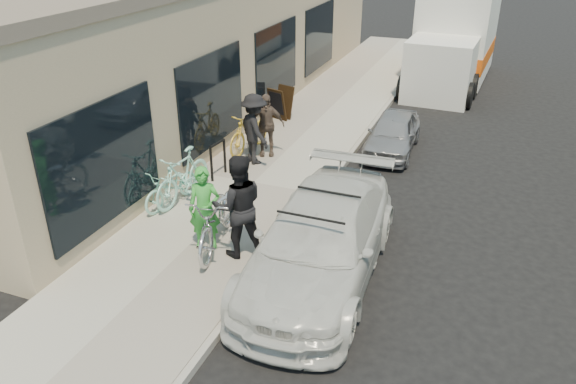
% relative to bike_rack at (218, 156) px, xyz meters
% --- Properties ---
extents(ground, '(120.00, 120.00, 0.00)m').
position_rel_bike_rack_xyz_m(ground, '(2.86, -3.00, -0.66)').
color(ground, black).
rests_on(ground, ground).
extents(sidewalk, '(3.00, 34.00, 0.15)m').
position_rel_bike_rack_xyz_m(sidewalk, '(0.86, 0.00, -0.58)').
color(sidewalk, '#A29F92').
rests_on(sidewalk, ground).
extents(curb, '(0.12, 34.00, 0.13)m').
position_rel_bike_rack_xyz_m(curb, '(2.41, 0.00, -0.59)').
color(curb, gray).
rests_on(curb, ground).
extents(storefront, '(3.60, 20.00, 4.22)m').
position_rel_bike_rack_xyz_m(storefront, '(-2.38, 4.99, 1.47)').
color(storefront, tan).
rests_on(storefront, ground).
extents(bike_rack, '(0.11, 0.59, 0.84)m').
position_rel_bike_rack_xyz_m(bike_rack, '(0.00, 0.00, 0.00)').
color(bike_rack, black).
rests_on(bike_rack, sidewalk).
extents(sandwich_board, '(0.72, 0.72, 0.93)m').
position_rel_bike_rack_xyz_m(sandwich_board, '(-0.18, 4.20, -0.03)').
color(sandwich_board, black).
rests_on(sandwich_board, sidewalk).
extents(sedan_white, '(2.16, 4.86, 1.43)m').
position_rel_bike_rack_xyz_m(sedan_white, '(3.31, -2.68, 0.04)').
color(sedan_white, silver).
rests_on(sedan_white, ground).
extents(sedan_silver, '(1.26, 2.93, 0.99)m').
position_rel_bike_rack_xyz_m(sedan_silver, '(3.29, 3.29, -0.16)').
color(sedan_silver, '#929297').
rests_on(sedan_silver, ground).
extents(moving_truck, '(2.62, 6.41, 3.10)m').
position_rel_bike_rack_xyz_m(moving_truck, '(3.85, 10.75, 0.72)').
color(moving_truck, white).
rests_on(moving_truck, ground).
extents(tandem_bike, '(1.16, 2.22, 1.11)m').
position_rel_bike_rack_xyz_m(tandem_bike, '(1.37, -2.62, 0.05)').
color(tandem_bike, '#B9B9BC').
rests_on(tandem_bike, sidewalk).
extents(woman_rider, '(0.65, 0.53, 1.55)m').
position_rel_bike_rack_xyz_m(woman_rider, '(1.20, -2.76, 0.27)').
color(woman_rider, green).
rests_on(woman_rider, sidewalk).
extents(man_standing, '(1.14, 1.08, 1.87)m').
position_rel_bike_rack_xyz_m(man_standing, '(1.84, -2.72, 0.43)').
color(man_standing, black).
rests_on(man_standing, sidewalk).
extents(cruiser_bike_a, '(0.66, 1.84, 1.08)m').
position_rel_bike_rack_xyz_m(cruiser_bike_a, '(-0.14, -1.29, 0.04)').
color(cruiser_bike_a, '#9AE6D1').
rests_on(cruiser_bike_a, sidewalk).
extents(cruiser_bike_b, '(0.77, 1.60, 0.81)m').
position_rel_bike_rack_xyz_m(cruiser_bike_b, '(-0.26, -1.55, -0.10)').
color(cruiser_bike_b, '#9AE6D1').
rests_on(cruiser_bike_b, sidewalk).
extents(cruiser_bike_c, '(0.71, 1.78, 1.04)m').
position_rel_bike_rack_xyz_m(cruiser_bike_c, '(0.00, 1.65, 0.02)').
color(cruiser_bike_c, gold).
rests_on(cruiser_bike_c, sidewalk).
extents(bystander_a, '(1.24, 1.18, 1.69)m').
position_rel_bike_rack_xyz_m(bystander_a, '(0.44, 1.05, 0.34)').
color(bystander_a, black).
rests_on(bystander_a, sidewalk).
extents(bystander_b, '(0.98, 0.69, 1.55)m').
position_rel_bike_rack_xyz_m(bystander_b, '(0.49, 1.58, 0.27)').
color(bystander_b, brown).
rests_on(bystander_b, sidewalk).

